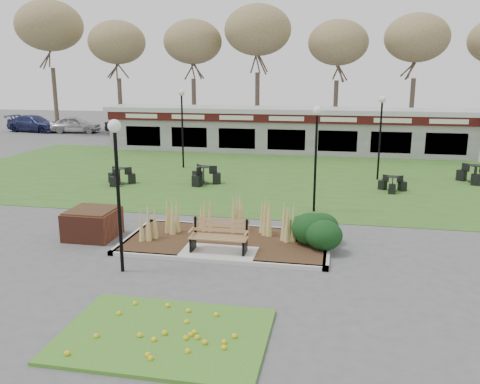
% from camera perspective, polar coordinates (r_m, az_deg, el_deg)
% --- Properties ---
extents(ground, '(100.00, 100.00, 0.00)m').
position_cam_1_polar(ground, '(14.87, -2.54, -7.34)').
color(ground, '#515154').
rests_on(ground, ground).
extents(lawn, '(34.00, 16.00, 0.02)m').
position_cam_1_polar(lawn, '(26.25, 3.65, 1.88)').
color(lawn, '#335E1D').
rests_on(lawn, ground).
extents(flower_bed, '(4.20, 3.00, 0.16)m').
position_cam_1_polar(flower_bed, '(10.84, -8.50, -15.45)').
color(flower_bed, '#276E1F').
rests_on(flower_bed, ground).
extents(planting_bed, '(6.75, 3.40, 1.27)m').
position_cam_1_polar(planting_bed, '(15.78, 3.13, -4.70)').
color(planting_bed, '#322314').
rests_on(planting_bed, ground).
extents(park_bench, '(1.70, 0.66, 0.93)m').
position_cam_1_polar(park_bench, '(14.90, -2.33, -4.90)').
color(park_bench, '#9C6646').
rests_on(park_bench, ground).
extents(brick_planter, '(1.50, 1.50, 0.95)m').
position_cam_1_polar(brick_planter, '(17.12, -16.23, -3.38)').
color(brick_planter, brown).
rests_on(brick_planter, ground).
extents(food_pavilion, '(24.60, 3.40, 2.90)m').
position_cam_1_polar(food_pavilion, '(33.84, 5.49, 6.98)').
color(food_pavilion, gray).
rests_on(food_pavilion, ground).
extents(tree_backdrop, '(47.24, 5.24, 10.36)m').
position_cam_1_polar(tree_backdrop, '(41.74, 6.89, 17.64)').
color(tree_backdrop, '#47382B').
rests_on(tree_backdrop, ground).
extents(lamp_post_near_left, '(0.34, 0.34, 4.09)m').
position_cam_1_polar(lamp_post_near_left, '(13.43, -13.70, 3.22)').
color(lamp_post_near_left, black).
rests_on(lamp_post_near_left, ground).
extents(lamp_post_mid_right, '(0.33, 0.33, 4.01)m').
position_cam_1_polar(lamp_post_mid_right, '(19.13, 8.58, 6.26)').
color(lamp_post_mid_right, black).
rests_on(lamp_post_mid_right, ground).
extents(lamp_post_far_right, '(0.34, 0.34, 4.11)m').
position_cam_1_polar(lamp_post_far_right, '(25.62, 15.57, 7.88)').
color(lamp_post_far_right, black).
rests_on(lamp_post_far_right, ground).
extents(lamp_post_far_left, '(0.36, 0.36, 4.30)m').
position_cam_1_polar(lamp_post_far_left, '(28.05, -6.54, 9.02)').
color(lamp_post_far_left, black).
rests_on(lamp_post_far_left, ground).
extents(bistro_set_a, '(1.44, 1.26, 0.76)m').
position_cam_1_polar(bistro_set_a, '(24.80, -13.34, 1.47)').
color(bistro_set_a, black).
rests_on(bistro_set_a, ground).
extents(bistro_set_b, '(1.53, 1.53, 0.84)m').
position_cam_1_polar(bistro_set_b, '(24.22, -4.09, 1.58)').
color(bistro_set_b, black).
rests_on(bistro_set_b, ground).
extents(bistro_set_c, '(1.26, 1.16, 0.67)m').
position_cam_1_polar(bistro_set_c, '(23.68, 16.73, 0.63)').
color(bistro_set_c, black).
rests_on(bistro_set_c, ground).
extents(bistro_set_d, '(1.58, 1.47, 0.85)m').
position_cam_1_polar(bistro_set_d, '(26.93, 24.80, 1.57)').
color(bistro_set_d, black).
rests_on(bistro_set_d, ground).
extents(car_silver, '(4.47, 2.43, 1.44)m').
position_cam_1_polar(car_silver, '(46.56, -17.98, 7.23)').
color(car_silver, '#B8B7BD').
rests_on(car_silver, ground).
extents(car_black, '(4.39, 2.64, 1.36)m').
position_cam_1_polar(car_black, '(44.41, -12.40, 7.24)').
color(car_black, black).
rests_on(car_black, ground).
extents(car_blue, '(5.19, 2.64, 1.44)m').
position_cam_1_polar(car_blue, '(48.60, -22.09, 7.14)').
color(car_blue, navy).
rests_on(car_blue, ground).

